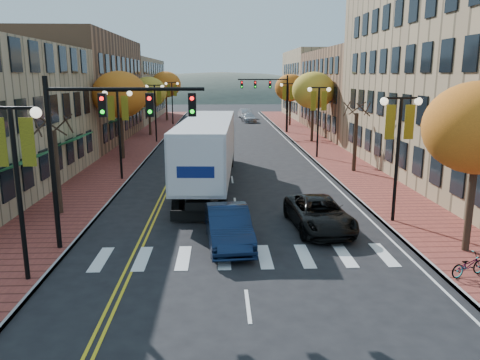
{
  "coord_description": "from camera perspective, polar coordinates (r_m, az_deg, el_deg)",
  "views": [
    {
      "loc": [
        -0.83,
        -15.31,
        7.03
      ],
      "look_at": [
        0.1,
        6.11,
        2.2
      ],
      "focal_mm": 35.0,
      "sensor_mm": 36.0,
      "label": 1
    }
  ],
  "objects": [
    {
      "name": "building_left_far",
      "position": [
        78.04,
        -14.71,
        10.61
      ],
      "size": [
        12.0,
        26.0,
        9.5
      ],
      "primitive_type": "cube",
      "color": "#9E8966",
      "rests_on": "ground"
    },
    {
      "name": "ground",
      "position": [
        16.87,
        0.56,
        -11.93
      ],
      "size": [
        200.0,
        200.0,
        0.0
      ],
      "primitive_type": "plane",
      "color": "black",
      "rests_on": "ground"
    },
    {
      "name": "tree_left_a",
      "position": [
        25.16,
        -21.4,
        0.86
      ],
      "size": [
        0.28,
        0.28,
        4.2
      ],
      "color": "#382619",
      "rests_on": "sidewalk_left"
    },
    {
      "name": "black_suv",
      "position": [
        22.04,
        9.61,
        -4.08
      ],
      "size": [
        2.83,
        5.47,
        1.47
      ],
      "primitive_type": "imported",
      "rotation": [
        0.0,
        0.0,
        0.07
      ],
      "color": "black",
      "rests_on": "ground"
    },
    {
      "name": "sidewalk_left",
      "position": [
        49.0,
        -12.1,
        4.25
      ],
      "size": [
        4.0,
        85.0,
        0.15
      ],
      "primitive_type": "cube",
      "color": "brown",
      "rests_on": "ground"
    },
    {
      "name": "tree_left_c",
      "position": [
        55.95,
        -11.08,
        10.44
      ],
      "size": [
        4.16,
        4.16,
        6.69
      ],
      "color": "#382619",
      "rests_on": "sidewalk_left"
    },
    {
      "name": "tree_left_d",
      "position": [
        73.78,
        -9.03,
        11.43
      ],
      "size": [
        4.61,
        4.61,
        7.42
      ],
      "color": "#382619",
      "rests_on": "sidewalk_left"
    },
    {
      "name": "building_left_mid",
      "position": [
        53.82,
        -20.32,
        10.29
      ],
      "size": [
        12.0,
        24.0,
        11.0
      ],
      "primitive_type": "cube",
      "color": "brown",
      "rests_on": "ground"
    },
    {
      "name": "tree_left_b",
      "position": [
        40.18,
        -14.45,
        10.04
      ],
      "size": [
        4.48,
        4.48,
        7.21
      ],
      "color": "#382619",
      "rests_on": "sidewalk_left"
    },
    {
      "name": "tree_right_d",
      "position": [
        66.07,
        6.18,
        11.11
      ],
      "size": [
        4.35,
        4.35,
        7.0
      ],
      "color": "#382619",
      "rests_on": "sidewalk_right"
    },
    {
      "name": "car_far_silver",
      "position": [
        71.89,
        1.06,
        7.62
      ],
      "size": [
        2.35,
        4.83,
        1.35
      ],
      "primitive_type": "imported",
      "rotation": [
        0.0,
        0.0,
        0.1
      ],
      "color": "#A1A1A9",
      "rests_on": "ground"
    },
    {
      "name": "lamp_right_b",
      "position": [
        40.28,
        9.56,
        8.62
      ],
      "size": [
        1.96,
        0.36,
        6.05
      ],
      "color": "black",
      "rests_on": "ground"
    },
    {
      "name": "lamp_left_a",
      "position": [
        16.92,
        -25.69,
        2.13
      ],
      "size": [
        1.96,
        0.36,
        6.05
      ],
      "color": "black",
      "rests_on": "ground"
    },
    {
      "name": "building_right_far",
      "position": [
        81.65,
        11.43,
        11.37
      ],
      "size": [
        15.0,
        20.0,
        11.0
      ],
      "primitive_type": "cube",
      "color": "#9E8966",
      "rests_on": "ground"
    },
    {
      "name": "lamp_right_a",
      "position": [
        23.04,
        18.8,
        5.2
      ],
      "size": [
        1.96,
        0.36,
        6.05
      ],
      "color": "black",
      "rests_on": "ground"
    },
    {
      "name": "lamp_left_c",
      "position": [
        49.83,
        -10.32,
        9.34
      ],
      "size": [
        1.96,
        0.36,
        6.05
      ],
      "color": "black",
      "rests_on": "ground"
    },
    {
      "name": "lamp_left_d",
      "position": [
        67.7,
        -8.28,
        10.24
      ],
      "size": [
        1.96,
        0.36,
        6.05
      ],
      "color": "black",
      "rests_on": "ground"
    },
    {
      "name": "car_far_oncoming",
      "position": [
        78.73,
        0.58,
        8.14
      ],
      "size": [
        2.27,
        4.93,
        1.57
      ],
      "primitive_type": "imported",
      "rotation": [
        0.0,
        0.0,
        3.27
      ],
      "color": "#B3B3BB",
      "rests_on": "ground"
    },
    {
      "name": "semi_truck",
      "position": [
        30.18,
        -3.73,
        4.15
      ],
      "size": [
        3.76,
        17.65,
        4.38
      ],
      "rotation": [
        0.0,
        0.0,
        -0.06
      ],
      "color": "black",
      "rests_on": "ground"
    },
    {
      "name": "tree_right_a",
      "position": [
        20.0,
        27.09,
        5.65
      ],
      "size": [
        4.16,
        4.16,
        6.69
      ],
      "color": "#382619",
      "rests_on": "sidewalk_right"
    },
    {
      "name": "tree_right_c",
      "position": [
        50.31,
        8.93,
        10.74
      ],
      "size": [
        4.48,
        4.48,
        7.21
      ],
      "color": "#382619",
      "rests_on": "sidewalk_right"
    },
    {
      "name": "traffic_mast_far",
      "position": [
        57.69,
        3.85,
        10.57
      ],
      "size": [
        6.1,
        0.34,
        7.0
      ],
      "color": "black",
      "rests_on": "ground"
    },
    {
      "name": "building_right_mid",
      "position": [
        60.52,
        16.4,
        10.26
      ],
      "size": [
        15.0,
        24.0,
        10.0
      ],
      "primitive_type": "cube",
      "color": "brown",
      "rests_on": "ground"
    },
    {
      "name": "lamp_left_b",
      "position": [
        32.13,
        -14.59,
        7.4
      ],
      "size": [
        1.96,
        0.36,
        6.05
      ],
      "color": "black",
      "rests_on": "ground"
    },
    {
      "name": "navy_sedan",
      "position": [
        19.73,
        -1.42,
        -5.67
      ],
      "size": [
        2.15,
        5.08,
        1.63
      ],
      "primitive_type": "imported",
      "rotation": [
        0.0,
        0.0,
        0.09
      ],
      "color": "#0D1A35",
      "rests_on": "ground"
    },
    {
      "name": "traffic_mast_near",
      "position": [
        19.01,
        -16.72,
        5.8
      ],
      "size": [
        6.1,
        0.35,
        7.0
      ],
      "color": "black",
      "rests_on": "ground"
    },
    {
      "name": "lamp_right_c",
      "position": [
        57.98,
        5.86,
        9.92
      ],
      "size": [
        1.96,
        0.36,
        6.05
      ],
      "color": "black",
      "rests_on": "ground"
    },
    {
      "name": "bicycle",
      "position": [
        18.38,
        26.08,
        -9.3
      ],
      "size": [
        1.61,
        1.04,
        0.8
      ],
      "primitive_type": "imported",
      "rotation": [
        0.0,
        0.0,
        1.93
      ],
      "color": "gray",
      "rests_on": "sidewalk_right"
    },
    {
      "name": "tree_right_b",
      "position": [
        35.06,
        13.86,
        4.49
      ],
      "size": [
        0.28,
        0.28,
        4.2
      ],
      "color": "#382619",
      "rests_on": "sidewalk_right"
    },
    {
      "name": "sidewalk_right",
      "position": [
        49.3,
        9.06,
        4.42
      ],
      "size": [
        4.0,
        85.0,
        0.15
      ],
      "primitive_type": "cube",
      "color": "brown",
      "rests_on": "ground"
    },
    {
      "name": "car_far_white",
      "position": [
        68.68,
        -4.83,
        7.42
      ],
      "size": [
        1.84,
        4.55,
        1.55
      ],
      "primitive_type": "imported",
      "rotation": [
        0.0,
        0.0,
        0.0
      ],
      "color": "white",
      "rests_on": "ground"
    }
  ]
}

